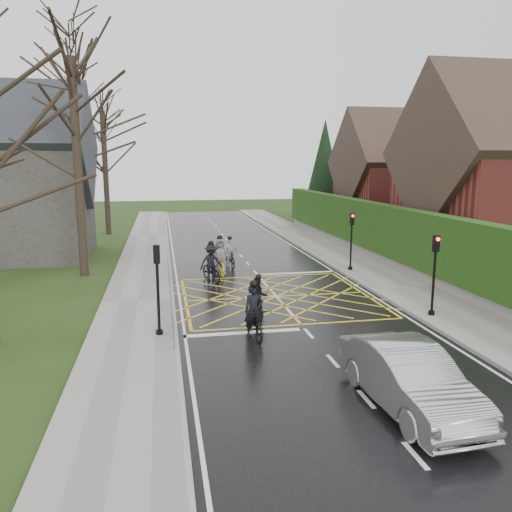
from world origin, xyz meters
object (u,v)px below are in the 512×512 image
object	(u,v)px
cyclist_back	(259,301)
cyclist_mid	(211,266)
cyclist_front	(230,256)
car	(409,378)
cyclist_rear	(254,319)
cyclist_lead	(220,261)

from	to	relation	value
cyclist_back	cyclist_mid	xyz separation A→B (m)	(-1.19, 6.27, 0.12)
cyclist_front	car	xyz separation A→B (m)	(1.97, -17.28, 0.11)
cyclist_back	car	bearing A→B (deg)	-73.71
cyclist_rear	cyclist_lead	xyz separation A→B (m)	(0.00, 9.92, 0.09)
cyclist_back	cyclist_mid	distance (m)	6.38
cyclist_rear	car	distance (m)	6.29
car	cyclist_back	bearing A→B (deg)	102.13
cyclist_mid	car	xyz separation A→B (m)	(3.34, -14.13, 0.02)
cyclist_rear	cyclist_mid	distance (m)	8.49
cyclist_front	cyclist_lead	bearing A→B (deg)	-122.98
cyclist_mid	cyclist_lead	xyz separation A→B (m)	(0.61, 1.46, -0.02)
cyclist_rear	cyclist_front	world-z (taller)	cyclist_rear
cyclist_rear	cyclist_front	distance (m)	11.65
cyclist_back	cyclist_front	size ratio (longest dim) A/B	0.91
cyclist_rear	cyclist_front	bearing A→B (deg)	81.38
cyclist_mid	cyclist_lead	size ratio (longest dim) A/B	1.01
cyclist_lead	car	xyz separation A→B (m)	(2.73, -15.58, 0.04)
cyclist_mid	cyclist_lead	bearing A→B (deg)	50.25
cyclist_lead	cyclist_back	bearing A→B (deg)	-89.73
cyclist_rear	car	bearing A→B (deg)	-69.11
cyclist_mid	cyclist_front	xyz separation A→B (m)	(1.37, 3.15, -0.09)
cyclist_back	cyclist_mid	size ratio (longest dim) A/B	0.75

